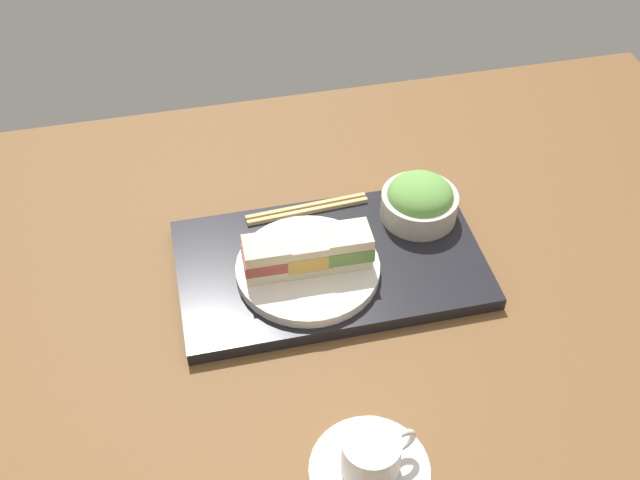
{
  "coord_description": "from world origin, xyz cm",
  "views": [
    {
      "loc": [
        22.75,
        72.84,
        85.47
      ],
      "look_at": [
        5.26,
        -5.68,
        5.0
      ],
      "focal_mm": 43.61,
      "sensor_mm": 36.0,
      "label": 1
    }
  ],
  "objects_px": {
    "sandwich_far": "(267,258)",
    "chopsticks_pair": "(307,209)",
    "sandwich_middle": "(308,252)",
    "salad_bowl": "(420,200)",
    "sandwich_near": "(348,246)",
    "coffee_cup": "(371,459)",
    "sandwich_plate": "(308,269)"
  },
  "relations": [
    {
      "from": "coffee_cup",
      "to": "salad_bowl",
      "type": "bearing_deg",
      "value": -114.93
    },
    {
      "from": "chopsticks_pair",
      "to": "salad_bowl",
      "type": "bearing_deg",
      "value": 163.81
    },
    {
      "from": "sandwich_plate",
      "to": "chopsticks_pair",
      "type": "bearing_deg",
      "value": -101.31
    },
    {
      "from": "sandwich_middle",
      "to": "chopsticks_pair",
      "type": "height_order",
      "value": "sandwich_middle"
    },
    {
      "from": "sandwich_far",
      "to": "coffee_cup",
      "type": "xyz_separation_m",
      "value": [
        -0.07,
        0.31,
        -0.04
      ]
    },
    {
      "from": "chopsticks_pair",
      "to": "coffee_cup",
      "type": "relative_size",
      "value": 1.34
    },
    {
      "from": "sandwich_middle",
      "to": "sandwich_far",
      "type": "distance_m",
      "value": 0.06
    },
    {
      "from": "sandwich_plate",
      "to": "chopsticks_pair",
      "type": "height_order",
      "value": "sandwich_plate"
    },
    {
      "from": "sandwich_far",
      "to": "chopsticks_pair",
      "type": "bearing_deg",
      "value": -123.3
    },
    {
      "from": "sandwich_far",
      "to": "sandwich_middle",
      "type": "bearing_deg",
      "value": 178.78
    },
    {
      "from": "chopsticks_pair",
      "to": "coffee_cup",
      "type": "xyz_separation_m",
      "value": [
        0.02,
        0.44,
        0.0
      ]
    },
    {
      "from": "sandwich_middle",
      "to": "chopsticks_pair",
      "type": "relative_size",
      "value": 0.34
    },
    {
      "from": "chopsticks_pair",
      "to": "coffee_cup",
      "type": "height_order",
      "value": "coffee_cup"
    },
    {
      "from": "sandwich_far",
      "to": "sandwich_plate",
      "type": "bearing_deg",
      "value": 178.78
    },
    {
      "from": "salad_bowl",
      "to": "coffee_cup",
      "type": "xyz_separation_m",
      "value": [
        0.18,
        0.39,
        -0.03
      ]
    },
    {
      "from": "salad_bowl",
      "to": "chopsticks_pair",
      "type": "height_order",
      "value": "salad_bowl"
    },
    {
      "from": "salad_bowl",
      "to": "chopsticks_pair",
      "type": "relative_size",
      "value": 0.6
    },
    {
      "from": "sandwich_plate",
      "to": "sandwich_middle",
      "type": "relative_size",
      "value": 3.16
    },
    {
      "from": "sandwich_near",
      "to": "sandwich_far",
      "type": "distance_m",
      "value": 0.12
    },
    {
      "from": "chopsticks_pair",
      "to": "sandwich_near",
      "type": "bearing_deg",
      "value": 103.95
    },
    {
      "from": "sandwich_near",
      "to": "salad_bowl",
      "type": "height_order",
      "value": "same"
    },
    {
      "from": "sandwich_plate",
      "to": "sandwich_far",
      "type": "height_order",
      "value": "sandwich_far"
    },
    {
      "from": "sandwich_far",
      "to": "salad_bowl",
      "type": "bearing_deg",
      "value": -162.4
    },
    {
      "from": "coffee_cup",
      "to": "sandwich_near",
      "type": "bearing_deg",
      "value": -98.79
    },
    {
      "from": "sandwich_plate",
      "to": "salad_bowl",
      "type": "distance_m",
      "value": 0.21
    },
    {
      "from": "sandwich_middle",
      "to": "salad_bowl",
      "type": "xyz_separation_m",
      "value": [
        -0.19,
        -0.08,
        -0.01
      ]
    },
    {
      "from": "sandwich_middle",
      "to": "sandwich_far",
      "type": "bearing_deg",
      "value": -1.22
    },
    {
      "from": "sandwich_near",
      "to": "sandwich_far",
      "type": "bearing_deg",
      "value": -1.22
    },
    {
      "from": "sandwich_middle",
      "to": "salad_bowl",
      "type": "distance_m",
      "value": 0.21
    },
    {
      "from": "sandwich_near",
      "to": "sandwich_middle",
      "type": "bearing_deg",
      "value": -1.22
    },
    {
      "from": "salad_bowl",
      "to": "coffee_cup",
      "type": "distance_m",
      "value": 0.43
    },
    {
      "from": "sandwich_plate",
      "to": "sandwich_near",
      "type": "relative_size",
      "value": 3.08
    }
  ]
}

